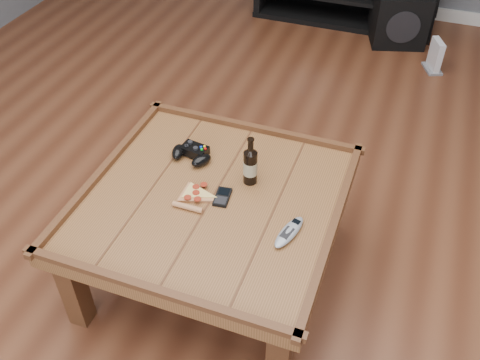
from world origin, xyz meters
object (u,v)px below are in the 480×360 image
(game_console, at_px, (435,57))
(subwoofer, at_px, (399,16))
(coffee_table, at_px, (212,209))
(remote_control, at_px, (289,232))
(beer_bottle, at_px, (250,165))
(smartphone, at_px, (222,197))
(game_controller, at_px, (192,154))
(pizza_slice, at_px, (195,196))

(game_console, bearing_deg, subwoofer, 106.90)
(coffee_table, bearing_deg, subwoofer, 80.07)
(remote_control, distance_m, game_console, 2.31)
(coffee_table, relative_size, beer_bottle, 4.73)
(remote_control, height_order, game_console, remote_control)
(coffee_table, height_order, remote_control, remote_control)
(coffee_table, bearing_deg, smartphone, 18.09)
(beer_bottle, distance_m, game_controller, 0.30)
(coffee_table, height_order, game_console, coffee_table)
(game_controller, xyz_separation_m, game_console, (0.93, 1.96, -0.38))
(smartphone, distance_m, subwoofer, 2.56)
(smartphone, xyz_separation_m, subwoofer, (0.40, 2.51, -0.27))
(coffee_table, relative_size, game_controller, 5.22)
(beer_bottle, bearing_deg, subwoofer, 82.04)
(beer_bottle, distance_m, pizza_slice, 0.25)
(game_controller, distance_m, remote_control, 0.59)
(game_controller, bearing_deg, game_console, 73.87)
(pizza_slice, height_order, subwoofer, pizza_slice)
(pizza_slice, bearing_deg, subwoofer, 78.31)
(subwoofer, bearing_deg, game_console, -66.04)
(pizza_slice, height_order, smartphone, pizza_slice)
(game_controller, distance_m, pizza_slice, 0.25)
(beer_bottle, distance_m, subwoofer, 2.43)
(smartphone, relative_size, remote_control, 0.58)
(coffee_table, relative_size, remote_control, 5.37)
(remote_control, bearing_deg, smartphone, 176.43)
(beer_bottle, xyz_separation_m, pizza_slice, (-0.17, -0.17, -0.08))
(coffee_table, xyz_separation_m, game_console, (0.75, 2.16, -0.29))
(pizza_slice, relative_size, subwoofer, 0.47)
(smartphone, bearing_deg, beer_bottle, 55.02)
(smartphone, xyz_separation_m, remote_control, (0.30, -0.10, 0.01))
(coffee_table, xyz_separation_m, smartphone, (0.04, 0.01, 0.07))
(game_controller, bearing_deg, pizza_slice, -54.18)
(coffee_table, distance_m, subwoofer, 2.57)
(coffee_table, height_order, beer_bottle, beer_bottle)
(pizza_slice, bearing_deg, game_console, 69.05)
(game_controller, xyz_separation_m, pizza_slice, (0.11, -0.22, -0.02))
(coffee_table, relative_size, pizza_slice, 4.67)
(smartphone, height_order, game_console, smartphone)
(coffee_table, bearing_deg, remote_control, -13.69)
(coffee_table, bearing_deg, beer_bottle, 52.91)
(coffee_table, distance_m, pizza_slice, 0.09)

